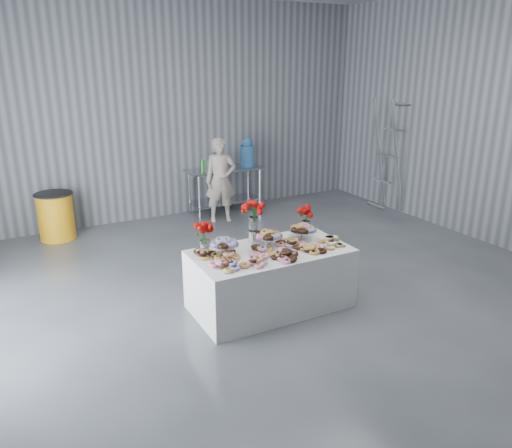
{
  "coord_description": "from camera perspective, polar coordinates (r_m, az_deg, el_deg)",
  "views": [
    {
      "loc": [
        -3.17,
        -4.57,
        2.96
      ],
      "look_at": [
        -0.35,
        0.59,
        0.99
      ],
      "focal_mm": 35.0,
      "sensor_mm": 36.0,
      "label": 1
    }
  ],
  "objects": [
    {
      "name": "ground",
      "position": [
        6.3,
        5.43,
        -9.55
      ],
      "size": [
        9.0,
        9.0,
        0.0
      ],
      "primitive_type": "plane",
      "color": "#3D3F45",
      "rests_on": "ground"
    },
    {
      "name": "room_walls",
      "position": [
        5.48,
        3.42,
        15.17
      ],
      "size": [
        8.04,
        9.04,
        4.02
      ],
      "color": "gray",
      "rests_on": "ground"
    },
    {
      "name": "stepladder",
      "position": [
        10.2,
        14.83,
        7.56
      ],
      "size": [
        0.71,
        0.55,
        2.24
      ],
      "primitive_type": null,
      "rotation": [
        0.0,
        -0.22,
        0.0
      ],
      "color": "silver",
      "rests_on": "ground"
    },
    {
      "name": "water_jug",
      "position": [
        9.96,
        -1.01,
        8.09
      ],
      "size": [
        0.28,
        0.28,
        0.55
      ],
      "color": "#3B82CA",
      "rests_on": "prep_table"
    },
    {
      "name": "cake_stand_right",
      "position": [
        6.35,
        5.35,
        -0.55
      ],
      "size": [
        0.36,
        0.36,
        0.17
      ],
      "color": "silver",
      "rests_on": "display_table"
    },
    {
      "name": "danish_pile",
      "position": [
        6.26,
        8.36,
        -1.79
      ],
      "size": [
        0.48,
        0.48,
        0.11
      ],
      "primitive_type": null,
      "color": "white",
      "rests_on": "display_table"
    },
    {
      "name": "bouquet_right",
      "position": [
        6.5,
        5.78,
        1.34
      ],
      "size": [
        0.26,
        0.26,
        0.42
      ],
      "color": "white",
      "rests_on": "display_table"
    },
    {
      "name": "cake_stand_left",
      "position": [
        5.85,
        -3.72,
        -2.21
      ],
      "size": [
        0.36,
        0.36,
        0.17
      ],
      "color": "silver",
      "rests_on": "display_table"
    },
    {
      "name": "trash_barrel",
      "position": [
        9.08,
        -21.89,
        0.84
      ],
      "size": [
        0.63,
        0.63,
        0.8
      ],
      "rotation": [
        0.0,
        0.0,
        0.38
      ],
      "color": "#FDA715",
      "rests_on": "ground"
    },
    {
      "name": "bouquet_center",
      "position": [
        6.15,
        -0.3,
        1.23
      ],
      "size": [
        0.26,
        0.26,
        0.57
      ],
      "color": "silver",
      "rests_on": "display_table"
    },
    {
      "name": "prep_table",
      "position": [
        9.85,
        -3.58,
        4.79
      ],
      "size": [
        1.5,
        0.6,
        0.9
      ],
      "color": "silver",
      "rests_on": "ground"
    },
    {
      "name": "person",
      "position": [
        9.33,
        -4.06,
        5.03
      ],
      "size": [
        0.65,
        0.51,
        1.57
      ],
      "primitive_type": "imported",
      "rotation": [
        0.0,
        0.0,
        -0.27
      ],
      "color": "#CC8C93",
      "rests_on": "ground"
    },
    {
      "name": "drink_bottles",
      "position": [
        9.54,
        -5.12,
        6.86
      ],
      "size": [
        0.54,
        0.08,
        0.27
      ],
      "primitive_type": null,
      "color": "#268C33",
      "rests_on": "prep_table"
    },
    {
      "name": "bouquet_left",
      "position": [
        5.81,
        -5.95,
        -0.78
      ],
      "size": [
        0.26,
        0.26,
        0.42
      ],
      "color": "white",
      "rests_on": "display_table"
    },
    {
      "name": "cake_stand_mid",
      "position": [
        6.1,
        1.41,
        -1.27
      ],
      "size": [
        0.36,
        0.36,
        0.17
      ],
      "color": "silver",
      "rests_on": "display_table"
    },
    {
      "name": "display_table",
      "position": [
        6.16,
        1.66,
        -6.28
      ],
      "size": [
        1.91,
        1.02,
        0.75
      ],
      "primitive_type": "cube",
      "rotation": [
        0.0,
        0.0,
        -0.01
      ],
      "color": "white",
      "rests_on": "ground"
    },
    {
      "name": "donut_mounds",
      "position": [
        5.95,
        1.94,
        -2.79
      ],
      "size": [
        1.81,
        0.82,
        0.09
      ],
      "primitive_type": null,
      "rotation": [
        0.0,
        0.0,
        -0.01
      ],
      "color": "gold",
      "rests_on": "display_table"
    }
  ]
}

